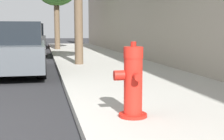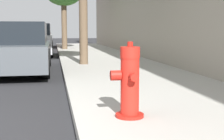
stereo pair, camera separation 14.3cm
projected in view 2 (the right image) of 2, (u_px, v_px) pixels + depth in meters
The scene contains 5 objects.
sidewalk_slab at pixel (214, 127), 3.36m from camera, with size 2.94×40.00×0.12m.
fire_hydrant at pixel (129, 83), 3.48m from camera, with size 0.38×0.40×0.85m.
parked_car_near at pixel (14, 48), 8.04m from camera, with size 1.82×4.08×1.28m.
parked_car_mid at pixel (31, 40), 13.46m from camera, with size 1.83×4.42×1.35m.
parked_car_far at pixel (36, 36), 19.02m from camera, with size 1.84×4.53×1.48m.
Camera 2 is at (1.60, -3.00, 1.09)m, focal length 50.00 mm.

